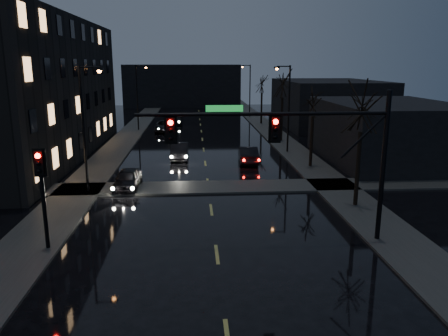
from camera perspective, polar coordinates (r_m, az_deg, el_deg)
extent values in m
cube|color=#2D2D2B|center=(45.98, -13.43, 2.99)|extent=(3.00, 140.00, 0.12)
cube|color=#2D2D2B|center=(46.32, 7.82, 3.31)|extent=(3.00, 140.00, 0.12)
cube|color=#2D2D2B|center=(29.27, -2.04, -2.52)|extent=(40.00, 3.00, 0.12)
cube|color=black|center=(42.64, -25.78, 9.30)|extent=(12.00, 30.00, 12.00)
cube|color=black|center=(39.63, 20.60, 4.45)|extent=(10.00, 14.00, 5.00)
cube|color=black|center=(60.57, 13.37, 8.24)|extent=(12.00, 18.00, 6.00)
cube|color=black|center=(87.76, -5.44, 10.69)|extent=(22.00, 10.00, 8.00)
cylinder|color=black|center=(21.00, 20.05, -0.04)|extent=(0.22, 0.22, 7.00)
cylinder|color=black|center=(18.99, 5.21, 7.04)|extent=(11.00, 0.16, 0.16)
cylinder|color=black|center=(20.33, 17.81, 4.02)|extent=(2.05, 0.10, 2.05)
cube|color=#0C591E|center=(18.77, 0.05, 7.78)|extent=(1.60, 0.04, 0.28)
cube|color=black|center=(18.86, -6.96, 4.96)|extent=(0.35, 0.28, 1.05)
sphere|color=#FF0705|center=(18.66, -7.01, 5.89)|extent=(0.22, 0.22, 0.22)
cube|color=black|center=(19.16, 6.66, 5.10)|extent=(0.35, 0.28, 1.05)
sphere|color=#FF0705|center=(18.96, 6.77, 6.01)|extent=(0.22, 0.22, 0.22)
cylinder|color=black|center=(20.62, -22.48, -4.24)|extent=(0.18, 0.18, 4.40)
cube|color=black|center=(20.18, -22.93, 0.64)|extent=(0.35, 0.28, 1.05)
sphere|color=#FF0705|center=(19.97, -23.16, 1.47)|extent=(0.22, 0.22, 0.22)
cylinder|color=black|center=(26.08, 17.06, -0.24)|extent=(0.24, 0.24, 4.40)
cylinder|color=black|center=(35.42, 11.34, 3.35)|extent=(0.24, 0.24, 4.12)
cylinder|color=black|center=(46.93, 7.54, 6.26)|extent=(0.24, 0.24, 4.68)
cylinder|color=black|center=(60.65, 4.91, 7.74)|extent=(0.24, 0.24, 4.29)
cylinder|color=black|center=(28.77, -17.84, 4.60)|extent=(0.16, 0.16, 8.00)
cylinder|color=black|center=(28.34, -17.21, 12.45)|extent=(1.20, 0.10, 0.10)
cube|color=black|center=(28.22, -15.98, 12.32)|extent=(0.50, 0.25, 0.15)
sphere|color=orange|center=(28.22, -15.97, 12.12)|extent=(0.28, 0.28, 0.28)
cylinder|color=black|center=(55.22, -11.27, 8.91)|extent=(0.16, 0.16, 8.00)
cylinder|color=black|center=(55.00, -10.83, 12.99)|extent=(1.20, 0.10, 0.10)
cube|color=black|center=(54.93, -10.18, 12.91)|extent=(0.50, 0.25, 0.15)
sphere|color=orange|center=(54.93, -10.18, 12.81)|extent=(0.28, 0.28, 0.28)
cylinder|color=black|center=(40.79, 8.45, 7.52)|extent=(0.16, 0.16, 8.00)
cylinder|color=black|center=(40.46, 7.79, 13.03)|extent=(1.20, 0.10, 0.10)
cube|color=black|center=(40.34, 6.93, 12.91)|extent=(0.50, 0.25, 0.15)
sphere|color=orange|center=(40.34, 6.92, 12.77)|extent=(0.28, 0.28, 0.28)
cylinder|color=black|center=(68.32, 3.40, 9.96)|extent=(0.16, 0.16, 8.00)
cylinder|color=black|center=(68.12, 2.94, 13.24)|extent=(1.20, 0.10, 0.10)
cube|color=black|center=(68.05, 2.42, 13.16)|extent=(0.50, 0.25, 0.15)
sphere|color=orange|center=(68.05, 2.42, 13.08)|extent=(0.28, 0.28, 0.28)
imported|color=black|center=(29.62, -12.47, -1.42)|extent=(1.69, 3.97, 1.34)
imported|color=black|center=(38.34, -5.83, 2.22)|extent=(1.49, 4.20, 1.38)
imported|color=black|center=(54.19, -7.73, 5.46)|extent=(2.32, 5.03, 1.40)
imported|color=black|center=(60.62, -6.41, 6.35)|extent=(2.09, 5.00, 1.44)
imported|color=black|center=(36.67, 3.16, 1.77)|extent=(1.73, 4.35, 1.41)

